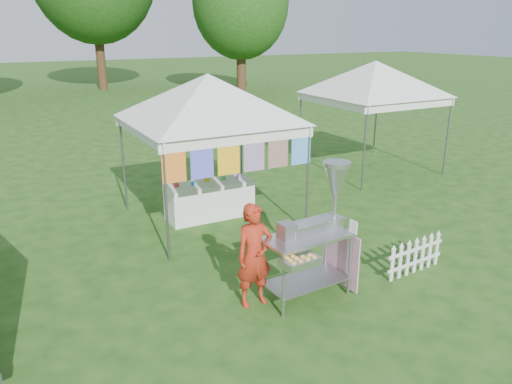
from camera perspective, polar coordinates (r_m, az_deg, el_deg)
ground at (r=7.76m, az=5.50°, el=-11.45°), size 120.00×120.00×0.00m
canopy_main at (r=9.86m, az=-5.54°, el=13.25°), size 4.24×4.24×3.45m
canopy_right at (r=14.11m, az=13.55°, el=14.36°), size 4.24×4.24×3.45m
tree_right at (r=30.86m, az=-1.76°, el=20.77°), size 5.60×5.60×8.42m
donut_cart at (r=7.28m, az=7.30°, el=-3.29°), size 1.43×1.07×2.00m
vendor at (r=7.12m, az=-0.18°, el=-7.26°), size 0.56×0.37×1.53m
picket_fence at (r=8.60m, az=17.74°, el=-7.04°), size 1.26×0.13×0.56m
display_table at (r=10.58m, az=-5.32°, el=-0.89°), size 1.80×0.70×0.76m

